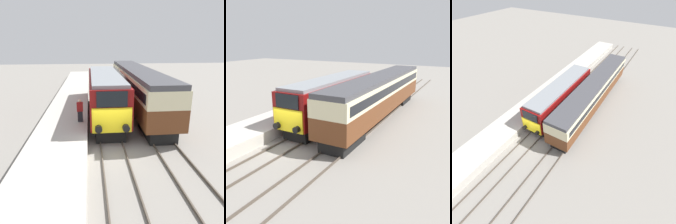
# 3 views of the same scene
# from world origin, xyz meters

# --- Properties ---
(ground_plane) EXTENTS (120.00, 120.00, 0.00)m
(ground_plane) POSITION_xyz_m (0.00, 0.00, 0.00)
(ground_plane) COLOR gray
(platform_left) EXTENTS (3.50, 50.00, 0.88)m
(platform_left) POSITION_xyz_m (-3.30, 8.00, 0.44)
(platform_left) COLOR #B7B2A8
(platform_left) RESTS_ON ground_plane
(rails_near_track) EXTENTS (1.51, 60.00, 0.14)m
(rails_near_track) POSITION_xyz_m (0.00, 5.00, 0.07)
(rails_near_track) COLOR #4C4238
(rails_near_track) RESTS_ON ground_plane
(rails_far_track) EXTENTS (1.50, 60.00, 0.14)m
(rails_far_track) POSITION_xyz_m (3.40, 5.00, 0.07)
(rails_far_track) COLOR #4C4238
(rails_far_track) RESTS_ON ground_plane
(locomotive) EXTENTS (2.70, 12.52, 3.92)m
(locomotive) POSITION_xyz_m (0.00, 6.75, 2.16)
(locomotive) COLOR black
(locomotive) RESTS_ON ground_plane
(passenger_carriage) EXTENTS (2.75, 18.81, 4.02)m
(passenger_carriage) POSITION_xyz_m (3.40, 9.57, 2.44)
(passenger_carriage) COLOR black
(passenger_carriage) RESTS_ON ground_plane
(person_on_platform) EXTENTS (0.44, 0.26, 1.67)m
(person_on_platform) POSITION_xyz_m (-2.06, 3.27, 1.71)
(person_on_platform) COLOR black
(person_on_platform) RESTS_ON platform_left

